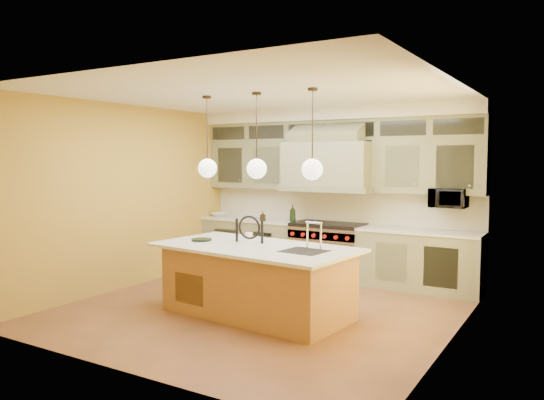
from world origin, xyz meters
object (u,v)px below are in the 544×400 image
Objects in this scene: range at (328,250)px; kitchen_island at (257,279)px; counter_stool at (244,258)px; microwave at (448,198)px.

range is 0.43× the size of kitchen_island.
counter_stool is (-0.11, -2.41, 0.26)m from range.
microwave is (1.86, 2.50, 0.98)m from kitchen_island.
counter_stool reaches higher than range.
range is 2.40m from kitchen_island.
kitchen_island is (0.09, -2.40, -0.02)m from range.
range is 2.21× the size of microwave.
range is 0.93× the size of counter_stool.
range is at bearing 97.94° from kitchen_island.
kitchen_island reaches higher than counter_stool.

